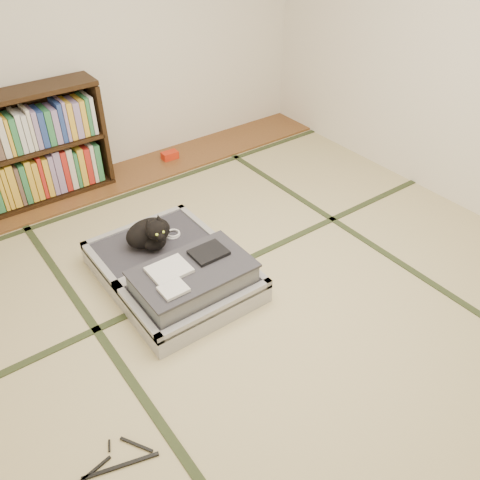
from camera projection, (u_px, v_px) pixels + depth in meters
floor at (266, 299)px, 3.31m from camera, size 4.50×4.50×0.00m
wood_strip at (128, 175)px, 4.59m from camera, size 4.00×0.50×0.02m
red_item at (170, 155)px, 4.80m from camera, size 0.15×0.09×0.07m
room_shell at (275, 77)px, 2.43m from camera, size 4.50×4.50×4.50m
tatami_borders at (222, 260)px, 3.62m from camera, size 4.00×4.50×0.01m
bookcase at (25, 152)px, 4.00m from camera, size 1.28×0.29×0.92m
suitcase at (176, 272)px, 3.35m from camera, size 0.82×1.10×0.32m
cat at (150, 234)px, 3.43m from camera, size 0.37×0.37×0.30m
cable_coil at (173, 234)px, 3.60m from camera, size 0.11×0.11×0.03m
hanger at (118, 461)px, 2.41m from camera, size 0.38×0.22×0.01m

